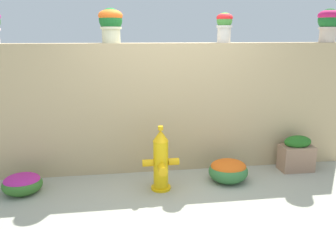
{
  "coord_description": "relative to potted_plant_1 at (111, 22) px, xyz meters",
  "views": [
    {
      "loc": [
        -0.7,
        -3.5,
        1.91
      ],
      "look_at": [
        -0.07,
        0.88,
        0.83
      ],
      "focal_mm": 35.67,
      "sensor_mm": 36.0,
      "label": 1
    }
  ],
  "objects": [
    {
      "name": "potted_plant_2",
      "position": [
        1.54,
        -0.01,
        -0.02
      ],
      "size": [
        0.22,
        0.22,
        0.4
      ],
      "color": "beige",
      "rests_on": "stone_wall"
    },
    {
      "name": "fire_hydrant",
      "position": [
        0.56,
        -0.73,
        -1.69
      ],
      "size": [
        0.46,
        0.37,
        0.83
      ],
      "color": "yellow",
      "rests_on": "ground"
    },
    {
      "name": "potted_plant_1",
      "position": [
        0.0,
        0.0,
        0.0
      ],
      "size": [
        0.32,
        0.32,
        0.45
      ],
      "color": "beige",
      "rests_on": "stone_wall"
    },
    {
      "name": "planter_box",
      "position": [
        2.56,
        -0.4,
        -1.82
      ],
      "size": [
        0.46,
        0.27,
        0.52
      ],
      "color": "#9B755C",
      "rests_on": "ground"
    },
    {
      "name": "ground_plane",
      "position": [
        0.8,
        -1.09,
        -2.06
      ],
      "size": [
        24.0,
        24.0,
        0.0
      ],
      "primitive_type": "plane",
      "color": "#9E9E8C"
    },
    {
      "name": "stone_wall",
      "position": [
        0.8,
        -0.0,
        -1.17
      ],
      "size": [
        5.17,
        0.31,
        1.79
      ],
      "primitive_type": "cube",
      "color": "tan",
      "rests_on": "ground"
    },
    {
      "name": "flower_bush_right",
      "position": [
        1.48,
        -0.62,
        -1.9
      ],
      "size": [
        0.52,
        0.47,
        0.31
      ],
      "color": "#37753C",
      "rests_on": "ground"
    },
    {
      "name": "potted_plant_3",
      "position": [
        3.07,
        -0.03,
        0.02
      ],
      "size": [
        0.32,
        0.32,
        0.47
      ],
      "color": "#C4B1A1",
      "rests_on": "stone_wall"
    },
    {
      "name": "flower_bush_left",
      "position": [
        -1.14,
        -0.59,
        -1.93
      ],
      "size": [
        0.48,
        0.43,
        0.25
      ],
      "color": "#356B28",
      "rests_on": "ground"
    }
  ]
}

